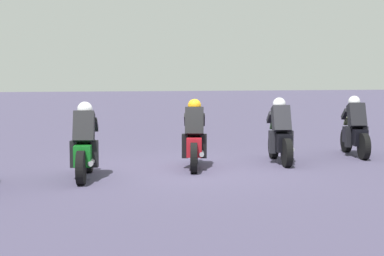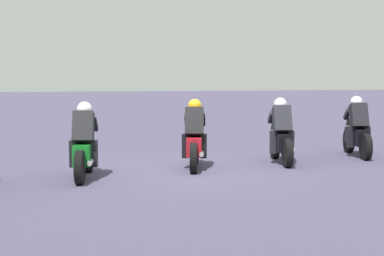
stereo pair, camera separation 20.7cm
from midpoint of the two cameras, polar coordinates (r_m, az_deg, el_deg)
ground_plane at (r=12.54m, az=0.42°, el=-4.11°), size 120.00×120.00×0.00m
rider_lane_a at (r=15.15m, az=16.28°, el=-0.33°), size 2.03×0.62×1.51m
rider_lane_b at (r=13.63m, az=9.16°, el=-0.78°), size 2.04×0.60×1.51m
rider_lane_c at (r=12.70m, az=0.73°, el=-1.15°), size 2.01×0.65×1.51m
rider_lane_d at (r=11.63m, az=-10.01°, el=-1.82°), size 2.04×0.60×1.51m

